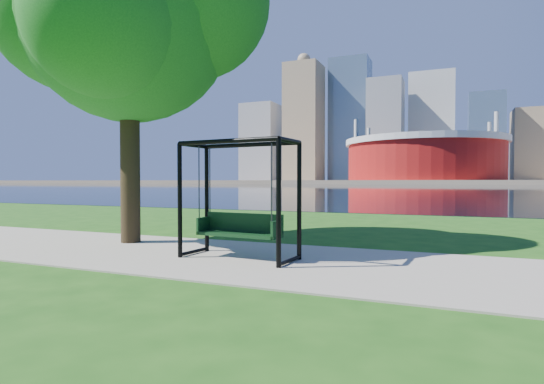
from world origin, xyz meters
The scene contains 8 objects.
ground centered at (0.00, 0.00, 0.00)m, with size 900.00×900.00×0.00m, color #1E5114.
path centered at (0.00, -0.50, 0.01)m, with size 120.00×4.00×0.03m, color #9E937F.
river centered at (0.00, 102.00, 0.01)m, with size 900.00×180.00×0.02m, color black.
far_bank centered at (0.00, 306.00, 1.00)m, with size 900.00×228.00×2.00m, color #937F60.
stadium centered at (-10.00, 235.00, 14.23)m, with size 83.00×83.00×32.00m.
skyline centered at (-4.27, 319.39, 35.89)m, with size 392.00×66.00×96.50m.
swing centered at (-0.60, -0.57, 1.11)m, with size 2.32×1.15×2.30m.
park_tree centered at (-4.10, 0.38, 5.66)m, with size 6.56×5.93×8.15m.
Camera 1 is at (3.16, -7.88, 1.52)m, focal length 28.00 mm.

